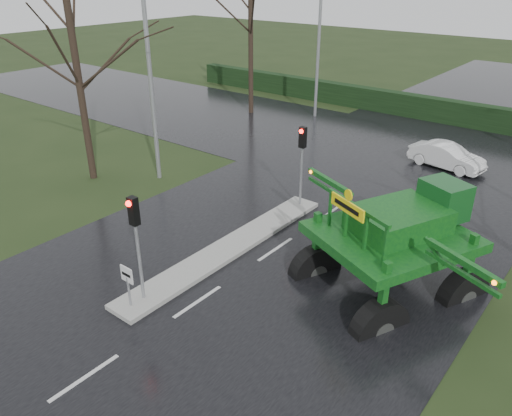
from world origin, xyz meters
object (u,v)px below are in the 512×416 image
Objects in this scene: street_light_left_near at (153,50)px; crop_sprayer at (324,212)px; traffic_signal_near at (135,227)px; keep_left_sign at (127,280)px; traffic_signal_mid at (302,150)px; white_sedan at (445,168)px; street_light_left_far at (324,24)px.

street_light_left_near reaches higher than crop_sprayer.
street_light_left_near is (-6.89, 7.01, 3.40)m from traffic_signal_near.
traffic_signal_mid reaches higher than keep_left_sign.
traffic_signal_near reaches higher than white_sedan.
white_sedan is (-0.05, 12.01, -2.18)m from crop_sprayer.
traffic_signal_near is 5.90m from crop_sprayer.
keep_left_sign is 23.11m from street_light_left_far.
traffic_signal_mid is 0.46× the size of crop_sprayer.
keep_left_sign is at bearing -72.22° from street_light_left_far.
keep_left_sign is 9.12m from traffic_signal_mid.
crop_sprayer is at bearing -57.77° from street_light_left_far.
street_light_left_near reaches higher than keep_left_sign.
traffic_signal_mid is 0.94× the size of white_sedan.
keep_left_sign is at bearing -90.00° from traffic_signal_near.
street_light_left_far is 19.42m from crop_sprayer.
street_light_left_near is at bearing -167.66° from crop_sprayer.
street_light_left_far is 2.67× the size of white_sedan.
street_light_left_near is 1.32× the size of crop_sprayer.
traffic_signal_near is 1.00× the size of traffic_signal_mid.
street_light_left_far is at bearing 118.86° from traffic_signal_mid.
traffic_signal_mid is 9.36m from white_sedan.
traffic_signal_mid is at bearing 12.21° from street_light_left_near.
crop_sprayer is (3.26, 5.39, 1.12)m from keep_left_sign.
street_light_left_near is at bearing -90.00° from street_light_left_far.
white_sedan is at bearing 79.24° from traffic_signal_near.
street_light_left_far is (-6.89, 21.50, 4.93)m from keep_left_sign.
crop_sprayer is at bearing -47.86° from traffic_signal_mid.
street_light_left_far is at bearing 108.17° from traffic_signal_near.
keep_left_sign is 0.38× the size of traffic_signal_mid.
street_light_left_far reaches higher than traffic_signal_near.
street_light_left_far reaches higher than traffic_signal_mid.
street_light_left_far is 12.44m from white_sedan.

